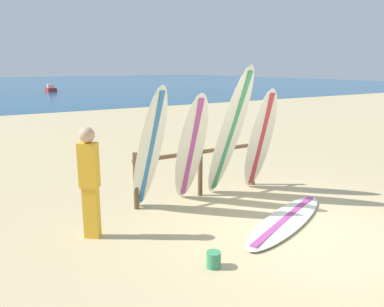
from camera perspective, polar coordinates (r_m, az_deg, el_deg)
ground_plane at (r=6.06m, az=17.01°, el=-11.59°), size 120.00×120.00×0.00m
surfboard_rack at (r=7.26m, az=1.25°, el=-1.39°), size 2.79×0.09×1.02m
surfboard_leaning_far_left at (r=6.36m, az=-6.39°, el=0.57°), size 0.59×0.95×2.21m
surfboard_leaning_left at (r=6.73m, az=-0.17°, el=0.70°), size 0.61×0.96×2.06m
surfboard_leaning_center_left at (r=7.01m, az=5.70°, el=3.02°), size 0.67×1.10×2.51m
surfboard_leaning_center at (r=7.60m, az=10.25°, el=1.99°), size 0.60×0.72×2.08m
surfboard_lying_on_sand at (r=6.42m, az=14.04°, el=-9.65°), size 2.68×1.60×0.08m
beachgoer_standing at (r=5.60m, az=-15.20°, el=-3.62°), size 0.31×0.30×1.64m
small_boat_offshore at (r=41.95m, az=-20.54°, el=9.14°), size 0.89×2.06×0.71m
sand_bucket at (r=4.92m, az=3.28°, el=-15.68°), size 0.18×0.18×0.20m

